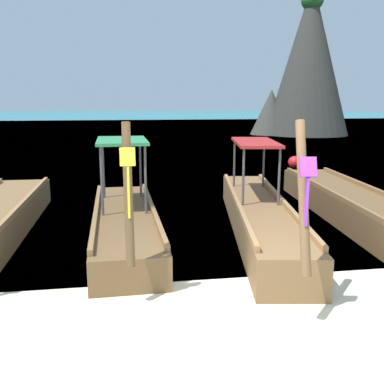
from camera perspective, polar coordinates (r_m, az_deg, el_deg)
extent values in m
plane|color=beige|center=(5.92, 5.00, -15.66)|extent=(120.00, 120.00, 0.00)
plane|color=#147A89|center=(66.36, -7.90, 9.27)|extent=(120.00, 120.00, 0.00)
cube|color=#9F7246|center=(9.78, -20.89, -1.21)|extent=(0.09, 5.54, 0.10)
cube|color=brown|center=(8.93, -8.64, -4.32)|extent=(1.30, 5.42, 0.54)
cube|color=brown|center=(8.86, -12.31, -2.46)|extent=(0.18, 4.96, 0.10)
cube|color=brown|center=(8.88, -5.11, -2.19)|extent=(0.18, 4.96, 0.10)
cylinder|color=brown|center=(5.97, -8.24, -0.29)|extent=(0.13, 0.53, 1.92)
cube|color=yellow|center=(5.77, -8.36, 4.52)|extent=(0.20, 0.11, 0.25)
cube|color=yellow|center=(5.83, -8.21, -0.04)|extent=(0.03, 0.08, 0.69)
cylinder|color=#4C4C51|center=(8.59, -11.59, 1.35)|extent=(0.05, 0.05, 1.33)
cylinder|color=#4C4C51|center=(8.61, -6.03, 1.55)|extent=(0.05, 0.05, 1.33)
cylinder|color=#4C4C51|center=(10.19, -11.40, 2.96)|extent=(0.05, 0.05, 1.33)
cylinder|color=#4C4C51|center=(10.20, -6.69, 3.13)|extent=(0.05, 0.05, 1.33)
cube|color=#2D844C|center=(9.30, -9.07, 6.56)|extent=(1.05, 1.84, 0.06)
cube|color=brown|center=(9.32, 8.62, -3.33)|extent=(2.07, 6.76, 0.63)
cube|color=#9F7246|center=(9.18, 5.76, -1.14)|extent=(1.05, 6.08, 0.10)
cube|color=#9F7246|center=(9.32, 11.58, -1.12)|extent=(1.05, 6.08, 0.10)
cylinder|color=brown|center=(5.65, 14.18, -0.55)|extent=(0.25, 0.84, 1.88)
cube|color=purple|center=(5.44, 14.77, 3.14)|extent=(0.22, 0.17, 0.25)
cube|color=purple|center=(5.50, 14.59, -1.22)|extent=(0.04, 0.08, 0.60)
cylinder|color=#4C4C51|center=(8.92, 6.66, 1.92)|extent=(0.06, 0.06, 1.15)
cylinder|color=#4C4C51|center=(9.03, 11.21, 1.90)|extent=(0.06, 0.06, 1.15)
cylinder|color=#4C4C51|center=(10.89, 5.49, 3.72)|extent=(0.06, 0.06, 1.15)
cylinder|color=#4C4C51|center=(10.98, 9.24, 3.69)|extent=(0.06, 0.06, 1.15)
cube|color=#AD2323|center=(9.88, 8.19, 6.38)|extent=(1.21, 2.31, 0.06)
cube|color=brown|center=(11.15, 19.23, -1.37)|extent=(1.76, 6.48, 0.63)
cube|color=brown|center=(10.87, 16.63, 0.45)|extent=(0.59, 5.88, 0.10)
cube|color=brown|center=(11.32, 21.98, 0.51)|extent=(0.59, 5.88, 0.10)
cone|color=#383833|center=(37.50, 14.93, 16.21)|extent=(6.61, 6.61, 11.79)
cone|color=#3D3D38|center=(36.99, 10.19, 10.13)|extent=(3.32, 3.32, 3.61)
sphere|color=red|center=(18.35, 13.13, 3.74)|extent=(0.52, 0.52, 0.52)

